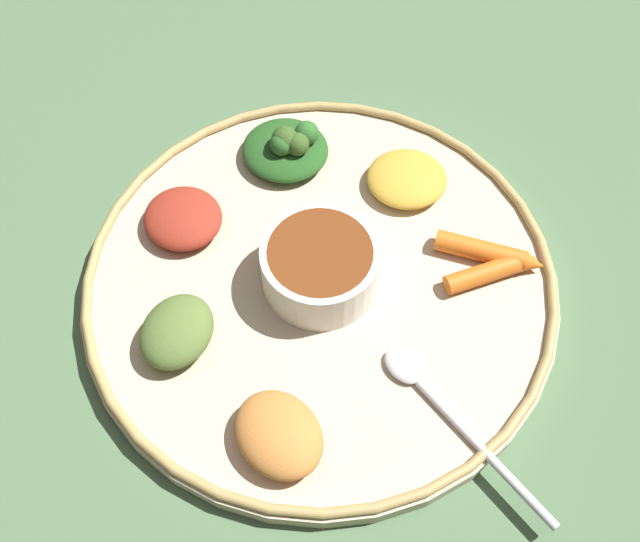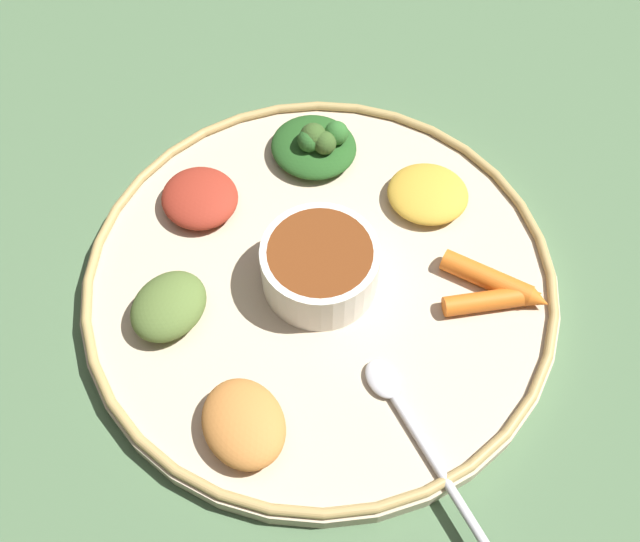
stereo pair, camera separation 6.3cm
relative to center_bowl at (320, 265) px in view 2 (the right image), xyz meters
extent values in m
plane|color=#4C6B47|center=(0.00, 0.00, -0.04)|extent=(2.40, 2.40, 0.00)
cylinder|color=#C6B293|center=(0.00, 0.00, -0.03)|extent=(0.39, 0.39, 0.02)
torus|color=tan|center=(0.00, 0.00, -0.02)|extent=(0.38, 0.38, 0.01)
cylinder|color=silver|center=(0.00, 0.00, 0.00)|extent=(0.09, 0.09, 0.04)
cylinder|color=brown|center=(0.00, 0.00, 0.02)|extent=(0.08, 0.08, 0.01)
ellipsoid|color=silver|center=(-0.03, -0.10, -0.02)|extent=(0.03, 0.04, 0.01)
cylinder|color=silver|center=(-0.06, -0.18, -0.02)|extent=(0.05, 0.13, 0.01)
ellipsoid|color=#23511E|center=(0.09, 0.10, -0.01)|extent=(0.10, 0.10, 0.02)
sphere|color=#2D6628|center=(0.08, 0.09, 0.00)|extent=(0.02, 0.02, 0.02)
sphere|color=#385623|center=(0.09, 0.08, 0.00)|extent=(0.02, 0.02, 0.02)
sphere|color=#2D6628|center=(0.11, 0.08, 0.00)|extent=(0.02, 0.02, 0.02)
sphere|color=#385623|center=(0.09, 0.09, 0.00)|extent=(0.02, 0.02, 0.02)
cylinder|color=orange|center=(0.07, -0.11, -0.02)|extent=(0.06, 0.05, 0.02)
cone|color=orange|center=(0.11, -0.13, -0.02)|extent=(0.02, 0.02, 0.01)
cylinder|color=orange|center=(0.09, -0.10, -0.01)|extent=(0.04, 0.08, 0.02)
cone|color=orange|center=(0.10, -0.14, -0.01)|extent=(0.02, 0.02, 0.02)
ellipsoid|color=gold|center=(0.12, -0.01, -0.01)|extent=(0.09, 0.09, 0.02)
ellipsoid|color=#567033|center=(-0.11, 0.06, -0.01)|extent=(0.07, 0.06, 0.03)
ellipsoid|color=maroon|center=(-0.02, 0.13, -0.01)|extent=(0.07, 0.07, 0.02)
ellipsoid|color=#C67A38|center=(-0.13, -0.05, -0.01)|extent=(0.08, 0.09, 0.03)
camera|label=1|loc=(-0.27, -0.18, 0.53)|focal=44.20mm
camera|label=2|loc=(-0.23, -0.23, 0.53)|focal=44.20mm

